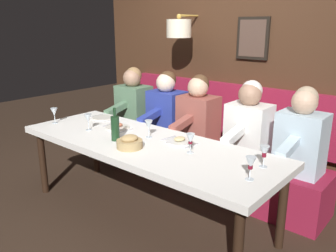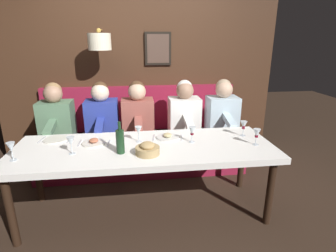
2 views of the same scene
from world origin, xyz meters
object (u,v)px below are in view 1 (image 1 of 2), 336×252
at_px(diner_nearest, 301,134).
at_px(diner_near, 249,124).
at_px(diner_middle, 198,114).
at_px(wine_glass_4, 190,139).
at_px(bread_bowl, 130,142).
at_px(wine_glass_0, 251,164).
at_px(wine_bottle, 115,128).
at_px(wine_glass_5, 149,125).
at_px(wine_glass_1, 88,119).
at_px(dining_table, 144,148).
at_px(diner_far, 166,108).
at_px(wine_glass_3, 54,112).
at_px(diner_farthest, 133,101).
at_px(wine_glass_2, 264,152).

relative_size(diner_nearest, diner_near, 1.00).
height_order(diner_middle, wine_glass_4, diner_middle).
bearing_deg(bread_bowl, wine_glass_0, -85.23).
bearing_deg(wine_bottle, wine_glass_5, -34.00).
xyz_separation_m(diner_nearest, wine_glass_1, (-0.98, 1.74, 0.04)).
relative_size(dining_table, wine_bottle, 8.44).
bearing_deg(diner_nearest, bread_bowl, 135.60).
xyz_separation_m(dining_table, diner_near, (0.88, -0.56, 0.14)).
bearing_deg(bread_bowl, wine_glass_5, 12.79).
bearing_deg(bread_bowl, diner_far, 25.41).
bearing_deg(diner_middle, wine_glass_3, 133.96).
bearing_deg(diner_near, diner_middle, 90.00).
bearing_deg(wine_glass_3, diner_near, -58.13).
height_order(diner_farthest, wine_bottle, diner_farthest).
bearing_deg(wine_glass_4, diner_middle, 32.06).
bearing_deg(bread_bowl, wine_glass_2, -71.45).
height_order(dining_table, diner_middle, diner_middle).
height_order(diner_middle, wine_glass_2, diner_middle).
bearing_deg(wine_glass_0, dining_table, 84.49).
relative_size(diner_near, wine_glass_0, 4.82).
relative_size(wine_glass_2, wine_glass_5, 1.00).
bearing_deg(wine_glass_4, wine_glass_0, -103.75).
bearing_deg(wine_glass_2, diner_farthest, 71.02).
distance_m(dining_table, diner_farthest, 1.37).
xyz_separation_m(wine_glass_1, bread_bowl, (-0.10, -0.68, -0.07)).
height_order(diner_nearest, wine_bottle, diner_nearest).
height_order(diner_farthest, wine_glass_4, diner_farthest).
relative_size(wine_glass_1, wine_bottle, 0.55).
xyz_separation_m(wine_glass_5, bread_bowl, (-0.31, -0.07, -0.07)).
distance_m(diner_nearest, wine_glass_5, 1.36).
xyz_separation_m(wine_glass_0, wine_glass_2, (0.26, 0.03, -0.00)).
bearing_deg(diner_middle, diner_farthest, 90.00).
bearing_deg(wine_glass_1, wine_bottle, -94.76).
bearing_deg(wine_glass_2, diner_nearest, -0.61).
relative_size(diner_near, wine_glass_4, 4.82).
xyz_separation_m(diner_farthest, wine_bottle, (-1.02, -0.82, 0.04)).
height_order(wine_glass_0, bread_bowl, wine_glass_0).
height_order(diner_middle, wine_glass_1, diner_middle).
bearing_deg(wine_glass_0, wine_glass_1, 89.82).
height_order(diner_far, bread_bowl, diner_far).
xyz_separation_m(diner_near, wine_glass_5, (-0.76, 0.61, 0.04)).
bearing_deg(wine_glass_5, wine_glass_4, -97.92).
bearing_deg(wine_glass_5, dining_table, -155.69).
distance_m(dining_table, wine_glass_3, 1.17).
height_order(diner_farthest, wine_glass_2, diner_farthest).
xyz_separation_m(diner_farthest, wine_glass_3, (-1.06, 0.10, 0.04)).
bearing_deg(wine_glass_1, wine_glass_3, 98.99).
bearing_deg(diner_middle, wine_glass_5, 179.40).
relative_size(wine_glass_2, wine_bottle, 0.55).
xyz_separation_m(diner_middle, diner_farthest, (0.00, 1.00, 0.00)).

